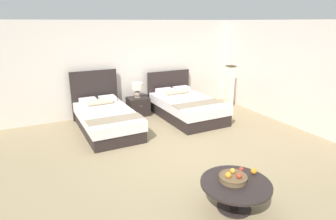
{
  "coord_description": "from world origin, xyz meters",
  "views": [
    {
      "loc": [
        -2.57,
        -4.55,
        2.51
      ],
      "look_at": [
        -0.08,
        0.51,
        0.73
      ],
      "focal_mm": 30.13,
      "sensor_mm": 36.0,
      "label": 1
    }
  ],
  "objects": [
    {
      "name": "wall_side_right",
      "position": [
        3.19,
        0.4,
        1.27
      ],
      "size": [
        0.12,
        5.17,
        2.54
      ],
      "primitive_type": "cube",
      "color": "beige",
      "rests_on": "ground"
    },
    {
      "name": "loose_orange",
      "position": [
        0.12,
        -1.88,
        0.46
      ],
      "size": [
        0.09,
        0.09,
        0.09
      ],
      "color": "orange",
      "rests_on": "coffee_table"
    },
    {
      "name": "wall_back",
      "position": [
        0.0,
        2.98,
        1.27
      ],
      "size": [
        9.99,
        0.12,
        2.54
      ],
      "primitive_type": "cube",
      "color": "silver",
      "rests_on": "ground"
    },
    {
      "name": "coffee_table",
      "position": [
        -0.26,
        -1.95,
        0.32
      ],
      "size": [
        0.97,
        0.97,
        0.41
      ],
      "color": "black",
      "rests_on": "ground"
    },
    {
      "name": "loose_apple",
      "position": [
        -0.0,
        -1.75,
        0.45
      ],
      "size": [
        0.07,
        0.07,
        0.07
      ],
      "color": "#B3362A",
      "rests_on": "coffee_table"
    },
    {
      "name": "table_lamp",
      "position": [
        -0.01,
        2.53,
        0.77
      ],
      "size": [
        0.3,
        0.3,
        0.4
      ],
      "color": "tan",
      "rests_on": "nightstand"
    },
    {
      "name": "ground_plane",
      "position": [
        0.0,
        0.0,
        -0.01
      ],
      "size": [
        9.99,
        9.57,
        0.02
      ],
      "primitive_type": "cube",
      "color": "#988461"
    },
    {
      "name": "nightstand",
      "position": [
        -0.01,
        2.51,
        0.25
      ],
      "size": [
        0.56,
        0.48,
        0.51
      ],
      "color": "black",
      "rests_on": "ground"
    },
    {
      "name": "fruit_bowl",
      "position": [
        -0.27,
        -1.89,
        0.46
      ],
      "size": [
        0.39,
        0.39,
        0.15
      ],
      "color": "brown",
      "rests_on": "coffee_table"
    },
    {
      "name": "bed_near_window",
      "position": [
        -1.09,
        1.8,
        0.3
      ],
      "size": [
        1.24,
        2.22,
        1.29
      ],
      "color": "black",
      "rests_on": "ground"
    },
    {
      "name": "floor_lamp_corner",
      "position": [
        2.71,
        2.0,
        0.63
      ],
      "size": [
        0.23,
        0.23,
        1.27
      ],
      "color": "#332D19",
      "rests_on": "ground"
    },
    {
      "name": "bed_near_corner",
      "position": [
        1.09,
        1.78,
        0.3
      ],
      "size": [
        1.37,
        2.24,
        1.12
      ],
      "color": "black",
      "rests_on": "ground"
    }
  ]
}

